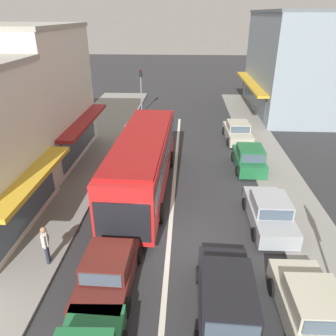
% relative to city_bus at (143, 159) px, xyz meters
% --- Properties ---
extents(ground_plane, '(140.00, 140.00, 0.00)m').
position_rel_city_bus_xyz_m(ground_plane, '(1.64, -4.32, -1.88)').
color(ground_plane, '#2D2D30').
extents(lane_centre_line, '(0.20, 28.00, 0.01)m').
position_rel_city_bus_xyz_m(lane_centre_line, '(1.64, -0.32, -1.88)').
color(lane_centre_line, silver).
rests_on(lane_centre_line, ground).
extents(sidewalk_left, '(5.20, 44.00, 0.14)m').
position_rel_city_bus_xyz_m(sidewalk_left, '(-5.16, 1.68, -1.81)').
color(sidewalk_left, gray).
rests_on(sidewalk_left, ground).
extents(kerb_right, '(2.80, 44.00, 0.12)m').
position_rel_city_bus_xyz_m(kerb_right, '(7.84, 1.68, -1.82)').
color(kerb_right, gray).
rests_on(kerb_right, ground).
extents(shopfront_mid_block, '(8.68, 8.42, 8.42)m').
position_rel_city_bus_xyz_m(shopfront_mid_block, '(-8.54, 4.01, 2.32)').
color(shopfront_mid_block, silver).
rests_on(shopfront_mid_block, ground).
extents(building_right_far, '(9.27, 13.40, 9.26)m').
position_rel_city_bus_xyz_m(building_right_far, '(13.13, 17.36, 2.74)').
color(building_right_far, '#84939E').
rests_on(building_right_far, ground).
extents(city_bus, '(2.96, 10.92, 3.23)m').
position_rel_city_bus_xyz_m(city_bus, '(0.00, 0.00, 0.00)').
color(city_bus, red).
rests_on(city_bus, ground).
extents(wagon_behind_bus_mid, '(2.04, 4.55, 1.58)m').
position_rel_city_bus_xyz_m(wagon_behind_bus_mid, '(3.68, -8.26, -1.14)').
color(wagon_behind_bus_mid, black).
rests_on(wagon_behind_bus_mid, ground).
extents(sedan_queue_gap_filler, '(1.97, 4.24, 1.47)m').
position_rel_city_bus_xyz_m(sedan_queue_gap_filler, '(-0.37, -7.08, -1.22)').
color(sedan_queue_gap_filler, '#561E19').
rests_on(sedan_queue_gap_filler, ground).
extents(parked_sedan_kerb_front, '(1.95, 4.23, 1.47)m').
position_rel_city_bus_xyz_m(parked_sedan_kerb_front, '(6.28, -8.49, -1.22)').
color(parked_sedan_kerb_front, '#B7B29E').
rests_on(parked_sedan_kerb_front, ground).
extents(parked_sedan_kerb_second, '(1.93, 4.22, 1.47)m').
position_rel_city_bus_xyz_m(parked_sedan_kerb_second, '(6.19, -2.96, -1.22)').
color(parked_sedan_kerb_second, '#9EA3A8').
rests_on(parked_sedan_kerb_second, ground).
extents(parked_hatchback_kerb_third, '(1.83, 3.70, 1.54)m').
position_rel_city_bus_xyz_m(parked_hatchback_kerb_third, '(6.26, 3.11, -1.17)').
color(parked_hatchback_kerb_third, '#1E6638').
rests_on(parked_hatchback_kerb_third, ground).
extents(parked_sedan_kerb_rear, '(2.00, 4.26, 1.47)m').
position_rel_city_bus_xyz_m(parked_sedan_kerb_rear, '(6.25, 8.37, -1.22)').
color(parked_sedan_kerb_rear, '#B7B29E').
rests_on(parked_sedan_kerb_rear, ground).
extents(traffic_light_downstreet, '(0.33, 0.24, 4.20)m').
position_rel_city_bus_xyz_m(traffic_light_downstreet, '(-2.13, 15.55, 0.97)').
color(traffic_light_downstreet, gray).
rests_on(traffic_light_downstreet, ground).
extents(pedestrian_with_handbag_near, '(0.41, 0.65, 1.63)m').
position_rel_city_bus_xyz_m(pedestrian_with_handbag_near, '(-2.99, -6.18, -0.81)').
color(pedestrian_with_handbag_near, '#232838').
rests_on(pedestrian_with_handbag_near, sidewalk_left).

